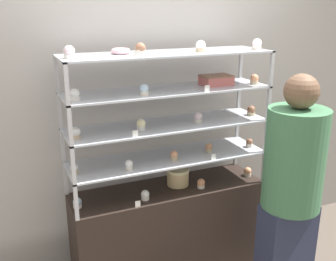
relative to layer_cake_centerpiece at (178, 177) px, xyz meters
name	(u,v)px	position (x,y,z in m)	size (l,w,h in m)	color
back_wall	(150,101)	(-0.09, 0.33, 0.51)	(8.00, 0.05, 2.60)	gray
display_base	(168,231)	(-0.09, -0.02, -0.43)	(1.43, 0.41, 0.72)	black
display_riser_lower	(168,159)	(-0.09, -0.02, 0.17)	(1.43, 0.41, 0.25)	#B7B7BC
display_riser_middle	(168,126)	(-0.09, -0.02, 0.41)	(1.43, 0.41, 0.25)	#B7B7BC
display_riser_upper	(168,91)	(-0.09, -0.02, 0.66)	(1.43, 0.41, 0.25)	#B7B7BC
display_riser_top	(168,55)	(-0.09, -0.02, 0.90)	(1.43, 0.41, 0.25)	#B7B7BC
layer_cake_centerpiece	(178,177)	(0.00, 0.00, 0.00)	(0.17, 0.17, 0.13)	#DBBC84
sheet_cake_frosted	(216,80)	(0.28, -0.02, 0.71)	(0.22, 0.16, 0.07)	#C66660
cupcake_0	(77,203)	(-0.76, -0.05, -0.03)	(0.06, 0.06, 0.07)	white
cupcake_1	(145,195)	(-0.31, -0.13, -0.03)	(0.06, 0.06, 0.07)	white
cupcake_2	(201,184)	(0.13, -0.12, -0.03)	(0.06, 0.06, 0.07)	beige
cupcake_3	(248,172)	(0.57, -0.07, -0.03)	(0.06, 0.06, 0.07)	beige
price_tag_0	(138,204)	(-0.39, -0.20, -0.04)	(0.04, 0.00, 0.04)	white
cupcake_4	(74,169)	(-0.76, -0.06, 0.21)	(0.05, 0.05, 0.07)	#CCB28C
cupcake_5	(129,165)	(-0.42, -0.13, 0.21)	(0.05, 0.05, 0.07)	beige
cupcake_6	(174,156)	(-0.07, -0.10, 0.21)	(0.05, 0.05, 0.07)	#CCB28C
cupcake_7	(209,148)	(0.22, -0.05, 0.21)	(0.05, 0.05, 0.07)	#CCB28C
cupcake_8	(249,143)	(0.56, -0.08, 0.21)	(0.05, 0.05, 0.07)	beige
price_tag_1	(214,157)	(0.18, -0.20, 0.20)	(0.04, 0.00, 0.04)	white
cupcake_9	(76,133)	(-0.74, -0.08, 0.46)	(0.06, 0.06, 0.07)	#CCB28C
cupcake_10	(141,125)	(-0.31, -0.07, 0.46)	(0.06, 0.06, 0.07)	white
cupcake_11	(198,118)	(0.12, -0.07, 0.46)	(0.06, 0.06, 0.07)	beige
cupcake_12	(251,111)	(0.58, -0.06, 0.46)	(0.06, 0.06, 0.07)	#CCB28C
price_tag_2	(135,134)	(-0.39, -0.20, 0.45)	(0.04, 0.00, 0.04)	white
cupcake_13	(75,95)	(-0.73, -0.10, 0.71)	(0.06, 0.06, 0.07)	white
cupcake_14	(144,90)	(-0.30, -0.13, 0.71)	(0.06, 0.06, 0.07)	beige
cupcake_15	(254,79)	(0.56, -0.10, 0.71)	(0.06, 0.06, 0.07)	#CCB28C
price_tag_3	(207,89)	(0.11, -0.20, 0.69)	(0.04, 0.00, 0.04)	white
cupcake_16	(69,52)	(-0.74, -0.07, 0.95)	(0.07, 0.07, 0.08)	white
cupcake_17	(140,49)	(-0.30, -0.07, 0.95)	(0.07, 0.07, 0.08)	white
cupcake_18	(201,46)	(0.12, -0.07, 0.95)	(0.07, 0.07, 0.08)	#CCB28C
cupcake_19	(257,44)	(0.56, -0.10, 0.95)	(0.07, 0.07, 0.08)	beige
price_tag_4	(137,54)	(-0.37, -0.20, 0.94)	(0.04, 0.00, 0.04)	white
donut_glazed	(121,51)	(-0.40, 0.03, 0.94)	(0.12, 0.12, 0.04)	#EFB2BC
customer_figure	(291,190)	(0.51, -0.64, 0.08)	(0.38, 0.38, 1.62)	#282D47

